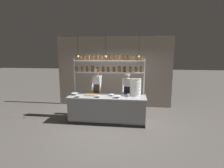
# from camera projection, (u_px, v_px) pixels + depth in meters

# --- Properties ---
(ground_plane) EXTENTS (40.00, 40.00, 0.00)m
(ground_plane) POSITION_uv_depth(u_px,v_px,m) (107.00, 122.00, 6.04)
(ground_plane) COLOR #5B5651
(back_wall) EXTENTS (5.01, 0.12, 3.05)m
(back_wall) POSITION_uv_depth(u_px,v_px,m) (114.00, 72.00, 7.69)
(back_wall) COLOR #9E9384
(back_wall) RESTS_ON ground_plane
(prep_counter) EXTENTS (2.61, 0.76, 0.92)m
(prep_counter) POSITION_uv_depth(u_px,v_px,m) (107.00, 109.00, 5.96)
(prep_counter) COLOR gray
(prep_counter) RESTS_ON ground_plane
(spice_shelf_unit) EXTENTS (2.50, 0.28, 2.30)m
(spice_shelf_unit) POSITION_uv_depth(u_px,v_px,m) (108.00, 67.00, 6.03)
(spice_shelf_unit) COLOR #ADAFB5
(spice_shelf_unit) RESTS_ON ground_plane
(chef_left) EXTENTS (0.36, 0.30, 1.77)m
(chef_left) POSITION_uv_depth(u_px,v_px,m) (97.00, 89.00, 6.50)
(chef_left) COLOR black
(chef_left) RESTS_ON ground_plane
(chef_center) EXTENTS (0.36, 0.29, 1.66)m
(chef_center) POSITION_uv_depth(u_px,v_px,m) (127.00, 91.00, 6.47)
(chef_center) COLOR black
(chef_center) RESTS_ON ground_plane
(container_stack) EXTENTS (0.38, 0.38, 0.59)m
(container_stack) POSITION_uv_depth(u_px,v_px,m) (136.00, 87.00, 5.92)
(container_stack) COLOR white
(container_stack) RESTS_ON prep_counter
(cutting_board) EXTENTS (0.40, 0.26, 0.02)m
(cutting_board) POSITION_uv_depth(u_px,v_px,m) (91.00, 95.00, 5.98)
(cutting_board) COLOR #A88456
(cutting_board) RESTS_ON prep_counter
(prep_bowl_near_left) EXTENTS (0.20, 0.20, 0.06)m
(prep_bowl_near_left) POSITION_uv_depth(u_px,v_px,m) (78.00, 96.00, 5.74)
(prep_bowl_near_left) COLOR #B2B7BC
(prep_bowl_near_left) RESTS_ON prep_counter
(prep_bowl_center_front) EXTENTS (0.19, 0.19, 0.05)m
(prep_bowl_center_front) POSITION_uv_depth(u_px,v_px,m) (112.00, 95.00, 5.92)
(prep_bowl_center_front) COLOR white
(prep_bowl_center_front) RESTS_ON prep_counter
(prep_bowl_center_back) EXTENTS (0.19, 0.19, 0.05)m
(prep_bowl_center_back) POSITION_uv_depth(u_px,v_px,m) (98.00, 97.00, 5.72)
(prep_bowl_center_back) COLOR #B2B7BC
(prep_bowl_center_back) RESTS_ON prep_counter
(prep_bowl_near_right) EXTENTS (0.24, 0.24, 0.07)m
(prep_bowl_near_right) POSITION_uv_depth(u_px,v_px,m) (118.00, 97.00, 5.66)
(prep_bowl_near_right) COLOR white
(prep_bowl_near_right) RESTS_ON prep_counter
(prep_bowl_far_left) EXTENTS (0.24, 0.24, 0.07)m
(prep_bowl_far_left) POSITION_uv_depth(u_px,v_px,m) (75.00, 94.00, 6.05)
(prep_bowl_far_left) COLOR silver
(prep_bowl_far_left) RESTS_ON prep_counter
(serving_cup_front) EXTENTS (0.08, 0.08, 0.10)m
(serving_cup_front) POSITION_uv_depth(u_px,v_px,m) (128.00, 95.00, 5.78)
(serving_cup_front) COLOR #B2B7BC
(serving_cup_front) RESTS_ON prep_counter
(pendant_light_row) EXTENTS (2.05, 0.07, 0.80)m
(pendant_light_row) POSITION_uv_depth(u_px,v_px,m) (107.00, 55.00, 5.64)
(pendant_light_row) COLOR black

